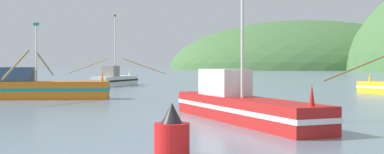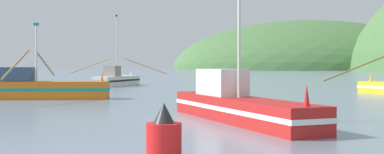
{
  "view_description": "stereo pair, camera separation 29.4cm",
  "coord_description": "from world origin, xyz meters",
  "views": [
    {
      "loc": [
        1.62,
        -9.16,
        2.25
      ],
      "look_at": [
        -1.21,
        26.03,
        1.4
      ],
      "focal_mm": 46.1,
      "sensor_mm": 36.0,
      "label": 1
    },
    {
      "loc": [
        1.91,
        -9.13,
        2.25
      ],
      "look_at": [
        -1.21,
        26.03,
        1.4
      ],
      "focal_mm": 46.1,
      "sensor_mm": 36.0,
      "label": 2
    }
  ],
  "objects": [
    {
      "name": "fishing_boat_red",
      "position": [
        1.93,
        10.72,
        0.68
      ],
      "size": [
        6.01,
        9.79,
        6.71
      ],
      "rotation": [
        0.0,
        0.0,
        5.18
      ],
      "color": "red",
      "rests_on": "ground"
    },
    {
      "name": "fishing_boat_orange",
      "position": [
        -11.64,
        22.34,
        0.74
      ],
      "size": [
        10.15,
        12.12,
        5.05
      ],
      "rotation": [
        0.0,
        0.0,
        0.14
      ],
      "color": "orange",
      "rests_on": "ground"
    },
    {
      "name": "fishing_boat_white",
      "position": [
        -11.05,
        43.65,
        0.68
      ],
      "size": [
        11.33,
        8.65,
        7.75
      ],
      "rotation": [
        0.0,
        0.0,
        1.37
      ],
      "color": "white",
      "rests_on": "ground"
    },
    {
      "name": "channel_buoy",
      "position": [
        0.17,
        2.72,
        0.54
      ],
      "size": [
        0.87,
        0.87,
        1.34
      ],
      "color": "red",
      "rests_on": "ground"
    },
    {
      "name": "hill_far_center",
      "position": [
        37.4,
        244.16,
        0.0
      ],
      "size": [
        134.78,
        107.83,
        49.28
      ],
      "primitive_type": "ellipsoid",
      "color": "#47703D",
      "rests_on": "ground"
    }
  ]
}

